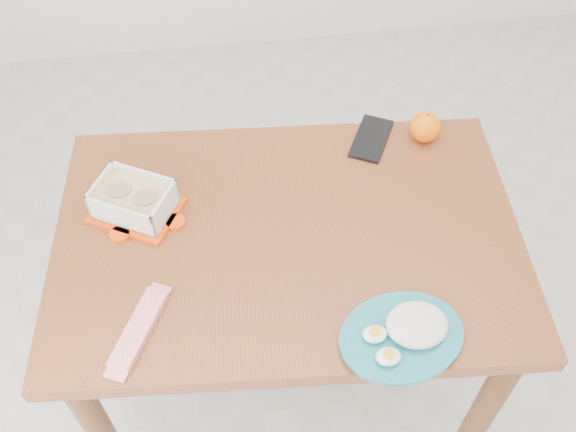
{
  "coord_description": "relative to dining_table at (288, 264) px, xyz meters",
  "views": [
    {
      "loc": [
        -0.23,
        -0.86,
        1.87
      ],
      "look_at": [
        -0.11,
        -0.0,
        0.81
      ],
      "focal_mm": 40.0,
      "sensor_mm": 36.0,
      "label": 1
    }
  ],
  "objects": [
    {
      "name": "dining_table",
      "position": [
        0.0,
        0.0,
        0.0
      ],
      "size": [
        1.08,
        0.76,
        0.75
      ],
      "rotation": [
        0.0,
        0.0,
        -0.08
      ],
      "color": "brown",
      "rests_on": "ground"
    },
    {
      "name": "smartphone",
      "position": [
        0.25,
        0.26,
        0.12
      ],
      "size": [
        0.14,
        0.17,
        0.01
      ],
      "primitive_type": "cube",
      "rotation": [
        0.0,
        0.0,
        -0.48
      ],
      "color": "black",
      "rests_on": "dining_table"
    },
    {
      "name": "ground",
      "position": [
        0.11,
        0.0,
        -0.63
      ],
      "size": [
        3.5,
        3.5,
        0.0
      ],
      "primitive_type": "plane",
      "color": "#B7B7B2",
      "rests_on": "ground"
    },
    {
      "name": "candy_bar",
      "position": [
        -0.32,
        -0.2,
        0.13
      ],
      "size": [
        0.12,
        0.18,
        0.02
      ],
      "primitive_type": "cube",
      "rotation": [
        0.0,
        0.0,
        1.12
      ],
      "color": "red",
      "rests_on": "dining_table"
    },
    {
      "name": "rice_plate",
      "position": [
        0.19,
        -0.29,
        0.14
      ],
      "size": [
        0.29,
        0.29,
        0.07
      ],
      "rotation": [
        0.0,
        0.0,
        0.19
      ],
      "color": "#166D7D",
      "rests_on": "dining_table"
    },
    {
      "name": "orange_fruit",
      "position": [
        0.38,
        0.25,
        0.16
      ],
      "size": [
        0.08,
        0.08,
        0.08
      ],
      "primitive_type": "sphere",
      "color": "#FF6805",
      "rests_on": "dining_table"
    },
    {
      "name": "food_container",
      "position": [
        -0.33,
        0.11,
        0.16
      ],
      "size": [
        0.23,
        0.21,
        0.08
      ],
      "rotation": [
        0.0,
        0.0,
        -0.5
      ],
      "color": "#FF4507",
      "rests_on": "dining_table"
    }
  ]
}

